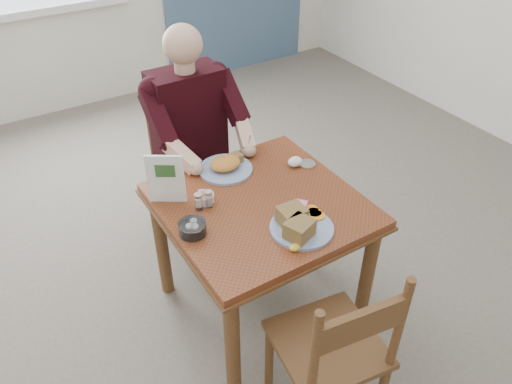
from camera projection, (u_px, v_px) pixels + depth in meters
floor at (260, 305)px, 2.83m from camera, size 6.00×6.00×0.00m
lemon_wedge at (295, 247)px, 2.10m from camera, size 0.06×0.05×0.03m
napkin at (295, 162)px, 2.61m from camera, size 0.09×0.08×0.05m
metal_dish at (307, 164)px, 2.63m from camera, size 0.10×0.10×0.01m
table at (260, 219)px, 2.45m from camera, size 0.92×0.92×0.75m
chair_far at (191, 169)px, 3.08m from camera, size 0.42×0.42×0.95m
chair_near at (334, 351)px, 2.03m from camera, size 0.48×0.48×0.95m
diner at (194, 128)px, 2.82m from camera, size 0.53×0.56×1.39m
near_plate at (299, 224)px, 2.20m from camera, size 0.34×0.34×0.10m
far_plate at (226, 165)px, 2.58m from camera, size 0.31×0.31×0.08m
caddy at (205, 198)px, 2.36m from camera, size 0.11×0.11×0.06m
shakers at (204, 200)px, 2.32m from camera, size 0.09×0.05×0.09m
creamer at (193, 228)px, 2.18m from camera, size 0.15×0.15×0.06m
menu at (166, 179)px, 2.31m from camera, size 0.15×0.11×0.26m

